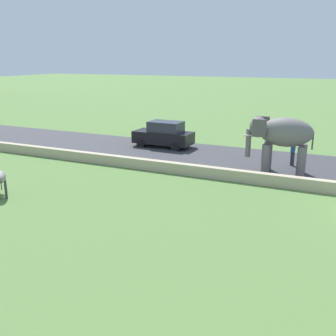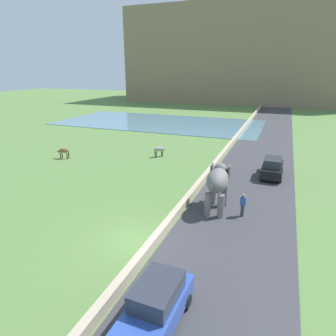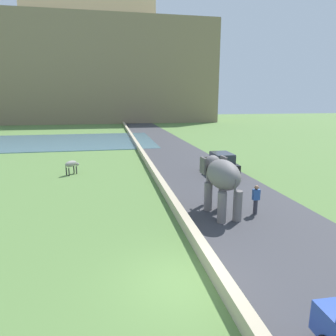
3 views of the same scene
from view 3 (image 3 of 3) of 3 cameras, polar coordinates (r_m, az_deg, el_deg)
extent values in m
plane|color=#567A3D|center=(10.68, 2.58, -20.98)|extent=(220.00, 220.00, 0.00)
cube|color=#38383D|center=(30.07, 2.98, 1.55)|extent=(7.00, 120.00, 0.06)
cube|color=tan|center=(27.41, -3.75, 0.96)|extent=(0.40, 110.00, 0.57)
cube|color=slate|center=(46.99, -25.57, 4.43)|extent=(36.00, 18.00, 0.08)
cube|color=#897556|center=(90.52, -13.99, 16.96)|extent=(64.00, 28.00, 25.79)
cube|color=#D6BC89|center=(93.10, -14.58, 26.75)|extent=(34.51, 8.00, 6.00)
cylinder|color=#D6BC89|center=(95.02, -24.48, 26.20)|extent=(3.54, 3.54, 7.39)
cylinder|color=#D6BC89|center=(93.78, -19.59, 26.56)|extent=(4.74, 4.74, 6.70)
cylinder|color=#D6BC89|center=(93.04, -14.57, 26.61)|extent=(4.70, 4.70, 5.53)
cylinder|color=#D6BC89|center=(93.27, -9.55, 27.41)|extent=(4.04, 4.04, 7.49)
cylinder|color=#D6BC89|center=(93.73, -4.49, 27.21)|extent=(4.74, 4.74, 6.68)
ellipsoid|color=slate|center=(15.42, 10.48, -1.24)|extent=(1.58, 2.79, 1.50)
cylinder|color=slate|center=(16.43, 7.65, -5.48)|extent=(0.44, 0.44, 1.60)
cylinder|color=slate|center=(16.76, 10.31, -5.20)|extent=(0.44, 0.44, 1.60)
cylinder|color=slate|center=(14.92, 10.22, -7.50)|extent=(0.44, 0.44, 1.60)
cylinder|color=slate|center=(15.28, 13.10, -7.14)|extent=(0.44, 0.44, 1.60)
ellipsoid|color=slate|center=(16.64, 8.45, 0.54)|extent=(1.06, 0.96, 1.10)
cube|color=#504C4C|center=(16.28, 6.69, 0.46)|extent=(0.17, 0.71, 0.90)
cube|color=#504C4C|center=(16.75, 10.52, 0.68)|extent=(0.17, 0.71, 0.90)
cylinder|color=slate|center=(17.27, 7.74, -2.01)|extent=(0.28, 0.28, 1.50)
cone|color=silver|center=(17.02, 7.18, -0.66)|extent=(0.16, 0.57, 0.17)
cone|color=silver|center=(17.18, 8.55, -0.57)|extent=(0.16, 0.57, 0.17)
cylinder|color=#504C4C|center=(14.38, 12.66, -3.83)|extent=(0.08, 0.08, 0.90)
cylinder|color=#33333D|center=(16.48, 16.29, -7.22)|extent=(0.22, 0.22, 0.85)
cube|color=#2D569E|center=(16.26, 16.44, -4.88)|extent=(0.36, 0.22, 0.56)
sphere|color=#997051|center=(16.15, 16.53, -3.56)|extent=(0.22, 0.22, 0.22)
cube|color=black|center=(24.59, 10.04, 0.39)|extent=(1.76, 4.02, 0.80)
cube|color=#2D333D|center=(24.26, 10.27, 2.02)|extent=(1.48, 2.22, 0.70)
cylinder|color=black|center=(25.62, 7.32, 0.07)|extent=(0.19, 0.60, 0.60)
cylinder|color=black|center=(26.15, 10.70, 0.21)|extent=(0.19, 0.60, 0.60)
cylinder|color=black|center=(23.23, 9.22, -1.33)|extent=(0.19, 0.60, 0.60)
cylinder|color=black|center=(23.80, 12.89, -1.15)|extent=(0.19, 0.60, 0.60)
ellipsoid|color=gray|center=(25.31, -17.99, 0.77)|extent=(1.06, 1.11, 0.50)
cylinder|color=#373533|center=(25.79, -17.49, -0.29)|extent=(0.10, 0.10, 0.65)
cylinder|color=#373533|center=(25.56, -17.03, -0.37)|extent=(0.10, 0.10, 0.65)
cylinder|color=#373533|center=(25.30, -18.79, -0.63)|extent=(0.10, 0.10, 0.65)
cylinder|color=#373533|center=(25.07, -18.33, -0.72)|extent=(0.10, 0.10, 0.65)
ellipsoid|color=gray|center=(25.74, -16.91, 0.70)|extent=(0.45, 0.46, 0.26)
cone|color=beige|center=(25.77, -17.07, 1.09)|extent=(0.04, 0.04, 0.12)
cone|color=beige|center=(25.64, -16.80, 1.05)|extent=(0.04, 0.04, 0.12)
cylinder|color=#373533|center=(25.01, -18.89, 0.09)|extent=(0.04, 0.04, 0.45)
camera|label=1|loc=(18.64, -65.05, 5.34)|focal=41.98mm
camera|label=2|loc=(10.55, 107.26, 14.17)|focal=31.59mm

